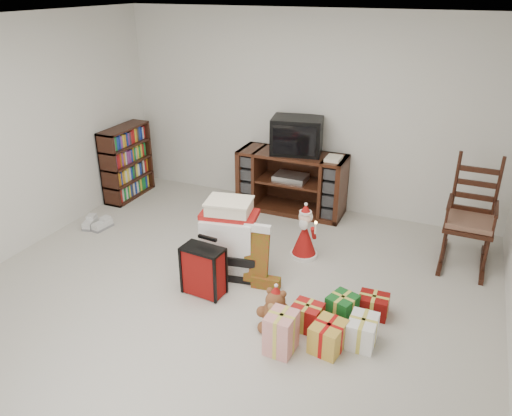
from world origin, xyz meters
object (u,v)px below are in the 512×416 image
at_px(santa_figurine, 304,237).
at_px(mrs_claus_figurine, 222,249).
at_px(sneaker_pair, 96,224).
at_px(gift_pile, 230,241).
at_px(tv_stand, 291,182).
at_px(rocking_chair, 469,226).
at_px(crt_television, 297,136).
at_px(bookshelf, 127,164).
at_px(teddy_bear, 276,311).
at_px(red_suitcase, 204,271).
at_px(gift_cluster, 333,320).

bearing_deg(santa_figurine, mrs_claus_figurine, -138.61).
bearing_deg(sneaker_pair, gift_pile, -14.05).
xyz_separation_m(tv_stand, rocking_chair, (2.16, -0.48, 0.02)).
relative_size(mrs_claus_figurine, sneaker_pair, 1.93).
height_order(santa_figurine, crt_television, crt_television).
xyz_separation_m(bookshelf, santa_figurine, (2.79, -0.64, -0.24)).
distance_m(rocking_chair, teddy_bear, 2.39).
relative_size(red_suitcase, gift_cluster, 0.51).
relative_size(rocking_chair, gift_pile, 1.54).
xyz_separation_m(tv_stand, santa_figurine, (0.55, -1.09, -0.16)).
bearing_deg(sneaker_pair, tv_stand, 28.35).
relative_size(bookshelf, red_suitcase, 1.70).
xyz_separation_m(bookshelf, gift_pile, (2.18, -1.24, -0.13)).
relative_size(santa_figurine, sneaker_pair, 1.84).
distance_m(teddy_bear, gift_cluster, 0.50).
relative_size(santa_figurine, gift_cluster, 0.55).
distance_m(bookshelf, rocking_chair, 4.41).
bearing_deg(mrs_claus_figurine, red_suitcase, -85.65).
bearing_deg(red_suitcase, santa_figurine, 63.17).
bearing_deg(red_suitcase, teddy_bear, -9.54).
height_order(bookshelf, rocking_chair, rocking_chair).
bearing_deg(sneaker_pair, gift_cluster, -21.30).
relative_size(red_suitcase, santa_figurine, 0.93).
bearing_deg(santa_figurine, rocking_chair, 20.50).
xyz_separation_m(sneaker_pair, crt_television, (2.07, 1.47, 0.97)).
bearing_deg(crt_television, mrs_claus_figurine, -107.37).
bearing_deg(gift_pile, santa_figurine, 33.54).
bearing_deg(gift_pile, mrs_claus_figurine, -176.22).
xyz_separation_m(bookshelf, red_suitcase, (2.13, -1.71, -0.23)).
bearing_deg(santa_figurine, gift_pile, -135.90).
height_order(sneaker_pair, gift_cluster, gift_cluster).
bearing_deg(bookshelf, gift_cluster, -27.72).
bearing_deg(crt_television, rocking_chair, -24.55).
bearing_deg(gift_pile, tv_stand, 77.19).
distance_m(gift_pile, mrs_claus_figurine, 0.13).
distance_m(red_suitcase, santa_figurine, 1.26).
relative_size(gift_pile, gift_cluster, 0.69).
xyz_separation_m(bookshelf, mrs_claus_figurine, (2.10, -1.26, -0.23)).
xyz_separation_m(rocking_chair, crt_television, (-2.12, 0.51, 0.60)).
height_order(red_suitcase, sneaker_pair, red_suitcase).
xyz_separation_m(bookshelf, teddy_bear, (2.96, -1.93, -0.31)).
bearing_deg(tv_stand, bookshelf, -168.84).
bearing_deg(tv_stand, santa_figurine, -63.42).
bearing_deg(crt_television, bookshelf, -179.28).
relative_size(sneaker_pair, gift_cluster, 0.30).
bearing_deg(santa_figurine, sneaker_pair, -172.10).
relative_size(mrs_claus_figurine, crt_television, 0.95).
xyz_separation_m(tv_stand, mrs_claus_figurine, (-0.15, -1.70, -0.14)).
bearing_deg(teddy_bear, tv_stand, 106.77).
bearing_deg(crt_television, gift_pile, -104.60).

